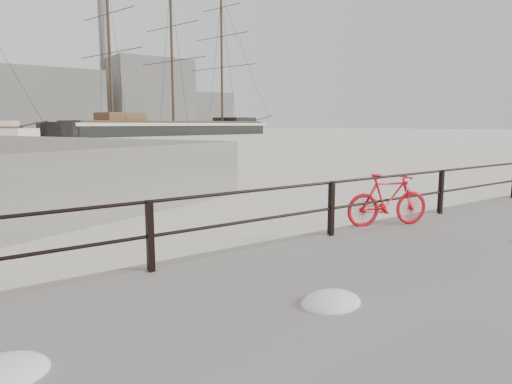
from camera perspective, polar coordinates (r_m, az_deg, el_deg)
ground at (r=11.38m, az=21.22°, el=-4.13°), size 400.00×400.00×0.00m
guardrail at (r=11.16m, az=22.10°, el=0.01°), size 28.00×0.10×1.00m
bicycle at (r=9.45m, az=16.15°, el=-0.95°), size 1.73×0.88×1.06m
barque_black at (r=99.98m, az=-10.22°, el=7.01°), size 66.93×34.15×35.90m
industrial_west at (r=149.01m, az=-25.14°, el=10.26°), size 32.00×18.00×18.00m
industrial_mid at (r=164.39m, az=-13.28°, el=11.63°), size 26.00×20.00×24.00m
industrial_east at (r=178.82m, az=-6.97°, el=9.92°), size 20.00×16.00×14.00m
smokestack at (r=165.36m, az=-18.40°, el=14.90°), size 2.80×2.80×44.00m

